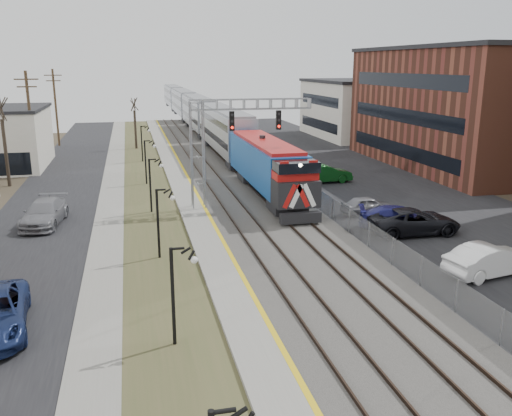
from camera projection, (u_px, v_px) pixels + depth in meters
name	position (u px, v px, depth m)	size (l,w,h in m)	color
street_west	(56.00, 196.00, 44.80)	(7.00, 120.00, 0.04)	black
sidewalk	(112.00, 193.00, 45.79)	(2.00, 120.00, 0.08)	gray
grass_median	(148.00, 191.00, 46.45)	(4.00, 120.00, 0.06)	#404625
platform	(183.00, 188.00, 47.08)	(2.00, 120.00, 0.24)	gray
ballast_bed	(239.00, 186.00, 48.19)	(8.00, 120.00, 0.20)	#595651
parking_lot	(364.00, 180.00, 50.84)	(16.00, 120.00, 0.04)	black
platform_edge	(193.00, 186.00, 47.24)	(0.24, 120.00, 0.01)	gold
track_near	(217.00, 185.00, 47.70)	(1.58, 120.00, 0.15)	#2D2119
track_far	(256.00, 183.00, 48.47)	(1.58, 120.00, 0.15)	#2D2119
train	(196.00, 113.00, 87.98)	(3.00, 108.65, 5.33)	#124B99
signal_gantry	(220.00, 135.00, 39.57)	(9.00, 1.07, 8.15)	gray
lampposts	(158.00, 223.00, 30.21)	(0.14, 62.14, 4.00)	black
fence	(285.00, 176.00, 48.93)	(0.04, 120.00, 1.60)	gray
bare_trees	(44.00, 157.00, 47.54)	(12.30, 42.30, 5.95)	#382D23
car_lot_b	(490.00, 261.00, 27.76)	(1.74, 5.00, 1.65)	white
car_lot_c	(414.00, 222.00, 34.63)	(2.72, 5.89, 1.64)	black
car_lot_d	(400.00, 219.00, 35.36)	(2.17, 5.35, 1.55)	navy
car_lot_e	(368.00, 206.00, 39.10)	(1.57, 3.89, 1.33)	gray
car_lot_f	(325.00, 174.00, 49.65)	(1.74, 5.00, 1.65)	#0D4114
car_street_b	(44.00, 213.00, 36.53)	(2.31, 5.67, 1.65)	gray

